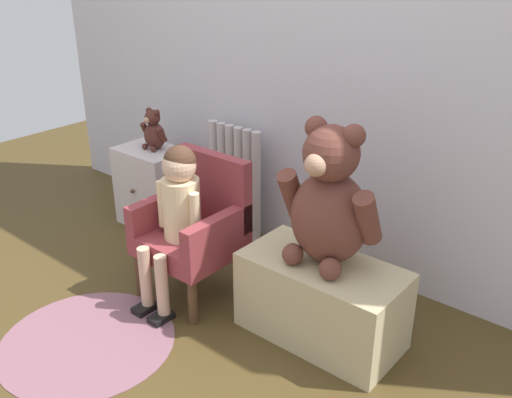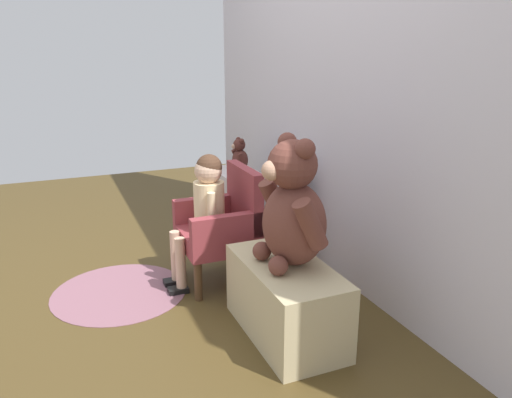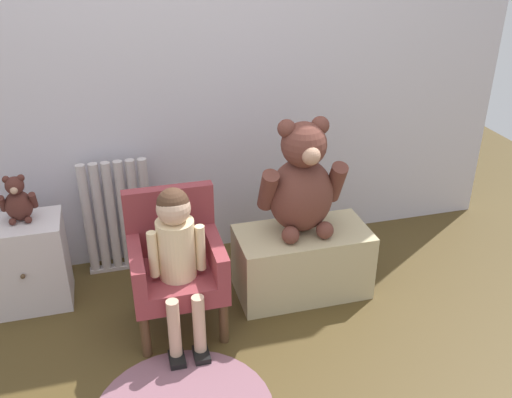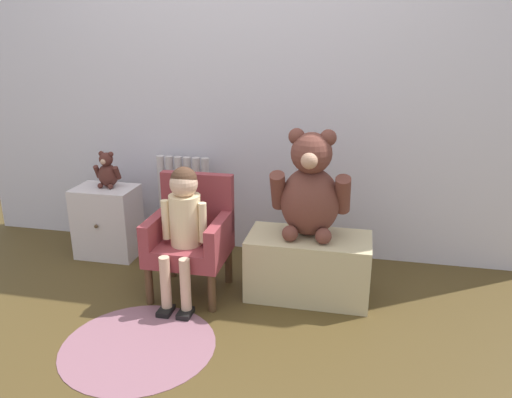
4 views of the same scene
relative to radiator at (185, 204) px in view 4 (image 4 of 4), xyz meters
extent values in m
plane|color=#49381A|center=(0.38, -0.96, -0.32)|extent=(6.00, 6.00, 0.00)
cube|color=silver|center=(0.38, 0.12, 0.88)|extent=(3.80, 0.05, 2.40)
cylinder|color=#BFB5B3|center=(-0.16, 0.00, 0.01)|extent=(0.05, 0.05, 0.63)
cylinder|color=#BFB5B3|center=(-0.09, 0.00, 0.01)|extent=(0.05, 0.05, 0.63)
cylinder|color=#BFB5B3|center=(-0.03, 0.00, 0.01)|extent=(0.05, 0.05, 0.63)
cylinder|color=#BFB5B3|center=(0.03, 0.00, 0.01)|extent=(0.05, 0.05, 0.63)
cylinder|color=#BFB5B3|center=(0.09, 0.00, 0.01)|extent=(0.05, 0.05, 0.63)
cylinder|color=#BFB5B3|center=(0.15, 0.00, 0.01)|extent=(0.05, 0.05, 0.63)
cube|color=#BFB5B3|center=(0.00, 0.00, -0.31)|extent=(0.37, 0.05, 0.02)
cube|color=silver|center=(-0.47, -0.20, -0.09)|extent=(0.39, 0.28, 0.47)
sphere|color=#4C3823|center=(-0.47, -0.35, -0.06)|extent=(0.02, 0.02, 0.02)
cube|color=brown|center=(0.24, -0.58, -0.05)|extent=(0.42, 0.40, 0.10)
cube|color=brown|center=(0.24, -0.41, 0.17)|extent=(0.42, 0.06, 0.34)
cube|color=brown|center=(0.06, -0.58, 0.07)|extent=(0.06, 0.40, 0.14)
cube|color=brown|center=(0.42, -0.58, 0.07)|extent=(0.06, 0.40, 0.14)
cylinder|color=#4C331E|center=(0.06, -0.75, -0.21)|extent=(0.04, 0.04, 0.22)
cylinder|color=#4C331E|center=(0.41, -0.75, -0.21)|extent=(0.04, 0.04, 0.22)
cylinder|color=#4C331E|center=(0.06, -0.41, -0.21)|extent=(0.04, 0.04, 0.22)
cylinder|color=#4C331E|center=(0.41, -0.41, -0.21)|extent=(0.04, 0.04, 0.22)
cylinder|color=beige|center=(0.24, -0.62, 0.14)|extent=(0.17, 0.17, 0.28)
sphere|color=#D8AD8E|center=(0.24, -0.62, 0.34)|extent=(0.15, 0.15, 0.15)
sphere|color=#472D1E|center=(0.24, -0.61, 0.36)|extent=(0.14, 0.14, 0.14)
cylinder|color=#D8AD8E|center=(0.18, -0.81, -0.15)|extent=(0.06, 0.06, 0.29)
cube|color=black|center=(0.18, -0.83, -0.31)|extent=(0.07, 0.11, 0.03)
cylinder|color=#D8AD8E|center=(0.29, -0.81, -0.15)|extent=(0.06, 0.06, 0.29)
cube|color=black|center=(0.29, -0.83, -0.31)|extent=(0.07, 0.11, 0.03)
cylinder|color=beige|center=(0.13, -0.64, 0.14)|extent=(0.04, 0.04, 0.22)
cylinder|color=beige|center=(0.34, -0.64, 0.14)|extent=(0.04, 0.04, 0.22)
cube|color=tan|center=(0.89, -0.46, -0.14)|extent=(0.68, 0.34, 0.36)
ellipsoid|color=brown|center=(0.89, -0.42, 0.22)|extent=(0.32, 0.28, 0.38)
sphere|color=brown|center=(0.89, -0.44, 0.50)|extent=(0.22, 0.22, 0.22)
sphere|color=tan|center=(0.89, -0.54, 0.48)|extent=(0.09, 0.09, 0.09)
sphere|color=brown|center=(0.80, -0.42, 0.58)|extent=(0.09, 0.09, 0.09)
sphere|color=brown|center=(0.97, -0.42, 0.58)|extent=(0.09, 0.09, 0.09)
cylinder|color=brown|center=(0.71, -0.44, 0.28)|extent=(0.08, 0.17, 0.23)
cylinder|color=brown|center=(1.06, -0.44, 0.28)|extent=(0.08, 0.17, 0.23)
sphere|color=brown|center=(0.80, -0.54, 0.08)|extent=(0.09, 0.09, 0.09)
sphere|color=brown|center=(0.97, -0.54, 0.08)|extent=(0.09, 0.09, 0.09)
ellipsoid|color=#4B241E|center=(-0.45, -0.17, 0.22)|extent=(0.13, 0.11, 0.15)
sphere|color=#4B241E|center=(-0.45, -0.18, 0.33)|extent=(0.09, 0.09, 0.09)
sphere|color=tan|center=(-0.45, -0.22, 0.32)|extent=(0.03, 0.03, 0.03)
sphere|color=#4B241E|center=(-0.48, -0.17, 0.36)|extent=(0.03, 0.03, 0.03)
sphere|color=#4B241E|center=(-0.42, -0.17, 0.36)|extent=(0.03, 0.03, 0.03)
cylinder|color=#4B241E|center=(-0.52, -0.18, 0.24)|extent=(0.03, 0.07, 0.09)
cylinder|color=#4B241E|center=(-0.38, -0.18, 0.24)|extent=(0.03, 0.07, 0.09)
sphere|color=#4B241E|center=(-0.48, -0.22, 0.16)|extent=(0.03, 0.03, 0.03)
sphere|color=#4B241E|center=(-0.41, -0.22, 0.16)|extent=(0.03, 0.03, 0.03)
cylinder|color=#855663|center=(0.16, -1.13, -0.32)|extent=(0.74, 0.74, 0.01)
camera|label=1|loc=(1.95, -2.17, 1.22)|focal=40.00mm
camera|label=2|loc=(2.76, -1.40, 0.98)|focal=35.00mm
camera|label=3|loc=(0.01, -2.79, 1.49)|focal=40.00mm
camera|label=4|loc=(1.14, -2.99, 1.10)|focal=35.00mm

